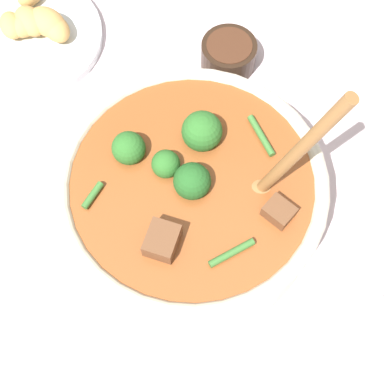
# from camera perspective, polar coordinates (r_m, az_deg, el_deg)

# --- Properties ---
(ground_plane) EXTENTS (4.00, 4.00, 0.00)m
(ground_plane) POSITION_cam_1_polar(r_m,az_deg,el_deg) (0.62, -0.00, -2.24)
(ground_plane) COLOR silver
(stew_bowl) EXTENTS (0.28, 0.28, 0.25)m
(stew_bowl) POSITION_cam_1_polar(r_m,az_deg,el_deg) (0.57, 0.01, -0.19)
(stew_bowl) COLOR beige
(stew_bowl) RESTS_ON ground_plane
(condiment_bowl) EXTENTS (0.07, 0.07, 0.04)m
(condiment_bowl) POSITION_cam_1_polar(r_m,az_deg,el_deg) (0.71, 3.93, 14.50)
(condiment_bowl) COLOR black
(condiment_bowl) RESTS_ON ground_plane
(food_plate) EXTENTS (0.21, 0.21, 0.05)m
(food_plate) POSITION_cam_1_polar(r_m,az_deg,el_deg) (0.77, -17.06, 16.03)
(food_plate) COLOR white
(food_plate) RESTS_ON ground_plane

